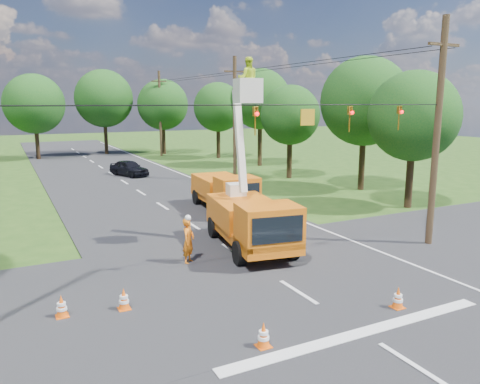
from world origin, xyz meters
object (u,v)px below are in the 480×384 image
distant_car (129,168)px  pole_right_far (160,113)px  traffic_cone_1 (398,298)px  traffic_cone_4 (124,299)px  tree_far_a (34,104)px  tree_far_c (163,105)px  traffic_cone_2 (246,230)px  tree_right_e (218,107)px  pole_right_near (437,132)px  tree_far_b (104,99)px  traffic_cone_0 (263,335)px  tree_right_b (365,102)px  traffic_cone_5 (62,306)px  tree_right_a (414,116)px  bucket_truck (251,210)px  traffic_cone_7 (224,190)px  traffic_cone_3 (248,210)px  ground_worker (188,241)px  second_truck (225,191)px  tree_right_d (260,99)px  pole_right_mid (235,118)px  tree_right_c (290,115)px

distant_car → pole_right_far: bearing=40.2°
distant_car → traffic_cone_1: size_ratio=5.81×
traffic_cone_4 → tree_far_a: bearing=89.2°
distant_car → tree_far_c: 18.60m
traffic_cone_2 → tree_right_e: bearing=67.9°
traffic_cone_4 → pole_right_near: 14.88m
tree_far_c → traffic_cone_1: bearing=-99.1°
tree_far_b → traffic_cone_0: bearing=-96.7°
traffic_cone_1 → pole_right_near: (6.40, 4.43, 4.75)m
distant_car → traffic_cone_0: 31.09m
tree_far_c → tree_right_b: bearing=-79.6°
traffic_cone_5 → pole_right_far: (15.89, 40.30, 4.75)m
pole_right_near → tree_right_a: pole_right_near is taller
bucket_truck → traffic_cone_4: bucket_truck is taller
traffic_cone_7 → tree_far_c: (4.50, 27.35, 5.70)m
traffic_cone_3 → pole_right_near: 10.86m
ground_worker → tree_far_a: bearing=49.7°
second_truck → distant_car: size_ratio=1.53×
traffic_cone_4 → pole_right_near: (14.09, 0.63, 4.75)m
tree_right_d → tree_far_b: 21.52m
tree_right_a → tree_right_d: tree_right_d is taller
pole_right_near → tree_right_a: (5.00, 6.00, 0.46)m
pole_right_mid → tree_right_c: (4.70, -1.00, 0.21)m
traffic_cone_0 → distant_car: bearing=82.5°
tree_right_a → tree_far_c: bearing=96.3°
ground_worker → pole_right_near: bearing=-57.7°
distant_car → traffic_cone_5: size_ratio=5.81×
ground_worker → traffic_cone_0: (-0.62, -7.15, -0.57)m
traffic_cone_0 → tree_right_a: (16.35, 10.59, 5.20)m
pole_right_near → tree_far_a: bearing=107.4°
second_truck → ground_worker: (-5.28, -7.83, -0.28)m
traffic_cone_4 → tree_right_e: 40.93m
traffic_cone_3 → pole_right_far: bearing=81.3°
tree_far_c → tree_far_a: bearing=176.1°
traffic_cone_1 → tree_right_a: bearing=42.5°
traffic_cone_7 → tree_far_b: bearing=93.8°
distant_car → traffic_cone_2: distant_car is taller
traffic_cone_4 → traffic_cone_7: bearing=55.3°
pole_right_far → tree_right_d: 14.53m
tree_right_e → tree_far_c: bearing=121.6°
traffic_cone_2 → pole_right_near: pole_right_near is taller
bucket_truck → pole_right_mid: pole_right_mid is taller
second_truck → traffic_cone_4: 14.03m
bucket_truck → traffic_cone_1: size_ratio=11.65×
distant_car → traffic_cone_2: (0.32, -21.47, -0.34)m
tree_right_d → tree_far_b: size_ratio=0.94×
traffic_cone_2 → traffic_cone_7: (3.48, 9.88, 0.00)m
distant_car → traffic_cone_5: bearing=-129.8°
pole_right_near → tree_right_b: bearing=61.6°
pole_right_far → bucket_truck: bearing=-101.6°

